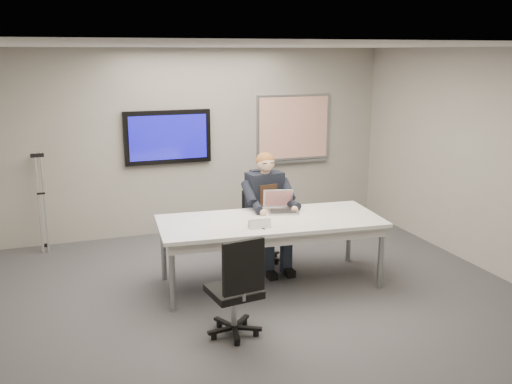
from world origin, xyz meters
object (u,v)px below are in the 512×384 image
object	(u,v)px
office_chair_far	(262,239)
office_chair_near	(236,305)
laptop	(281,206)
seated_person	(270,223)
conference_table	(270,227)

from	to	relation	value
office_chair_far	office_chair_near	distance (m)	2.13
office_chair_near	laptop	distance (m)	1.84
seated_person	laptop	bearing A→B (deg)	-80.15
laptop	conference_table	bearing A→B (deg)	-115.10
conference_table	office_chair_far	xyz separation A→B (m)	(0.18, 0.77, -0.42)
office_chair_near	conference_table	bearing A→B (deg)	-132.87
conference_table	office_chair_far	distance (m)	0.89
seated_person	laptop	distance (m)	0.36
conference_table	office_chair_near	bearing A→B (deg)	-120.24
office_chair_far	laptop	distance (m)	0.75
office_chair_near	seated_person	bearing A→B (deg)	-128.80
office_chair_far	seated_person	distance (m)	0.40
office_chair_near	laptop	xyz separation A→B (m)	(1.05, 1.41, 0.55)
office_chair_near	laptop	size ratio (longest dim) A/B	2.41
office_chair_far	laptop	size ratio (longest dim) A/B	2.21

